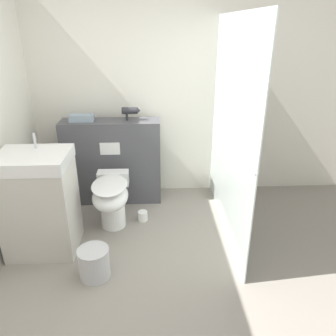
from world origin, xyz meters
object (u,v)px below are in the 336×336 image
Objects in this scene: toilet at (111,198)px; hair_drier at (130,111)px; sink_vanity at (39,203)px; waste_bin at (94,263)px.

hair_drier is (0.19, 0.64, 0.75)m from toilet.
sink_vanity is at bearing -152.99° from toilet.
sink_vanity is 0.76m from waste_bin.
toilet is 1.00m from hair_drier.
hair_drier is 1.70m from waste_bin.
sink_vanity is 5.41× the size of hair_drier.
sink_vanity reaches higher than waste_bin.
hair_drier is at bearing 78.88° from waste_bin.
hair_drier is 0.76× the size of waste_bin.
waste_bin is (-0.08, -0.73, -0.21)m from toilet.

